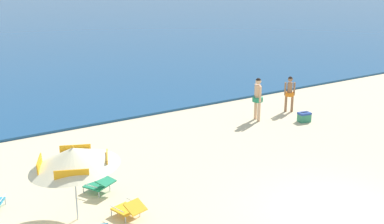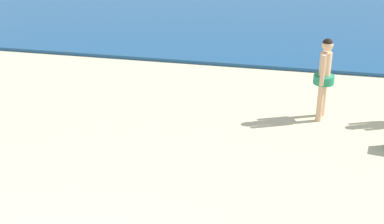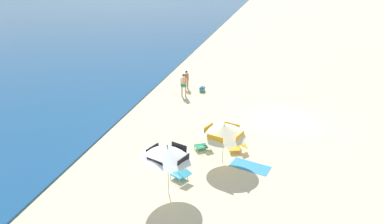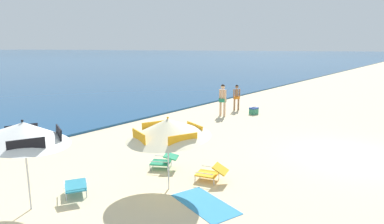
# 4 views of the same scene
# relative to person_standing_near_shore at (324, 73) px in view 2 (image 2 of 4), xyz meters

# --- Properties ---
(person_standing_near_shore) EXTENTS (0.44, 0.52, 1.80)m
(person_standing_near_shore) POSITION_rel_person_standing_near_shore_xyz_m (0.00, 0.00, 0.00)
(person_standing_near_shore) COLOR #D8A87F
(person_standing_near_shore) RESTS_ON ground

